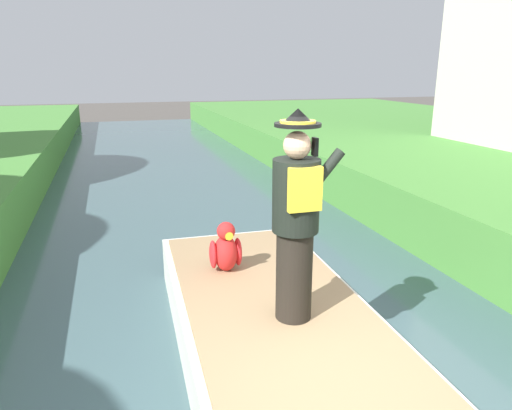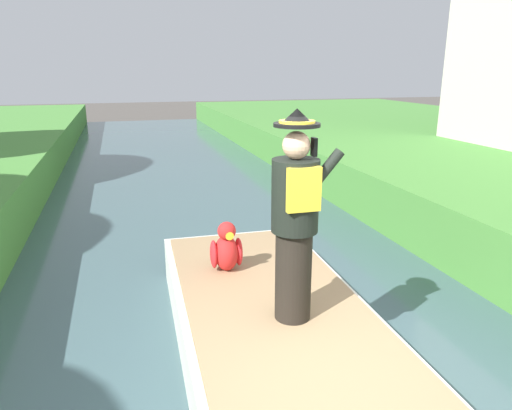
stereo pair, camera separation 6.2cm
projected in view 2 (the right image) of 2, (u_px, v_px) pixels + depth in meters
name	position (u px, v px, depth m)	size (l,w,h in m)	color
boat	(272.00, 328.00, 4.65)	(1.93, 4.25, 0.61)	silver
person_pirate	(295.00, 219.00, 3.99)	(0.61, 0.42, 1.85)	black
parrot_plush	(226.00, 249.00, 5.16)	(0.36, 0.34, 0.57)	red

